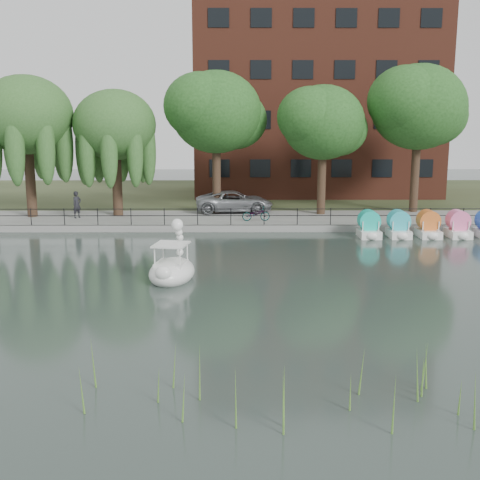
{
  "coord_description": "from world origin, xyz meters",
  "views": [
    {
      "loc": [
        0.36,
        -22.41,
        6.57
      ],
      "look_at": [
        0.5,
        4.0,
        1.3
      ],
      "focal_mm": 45.0,
      "sensor_mm": 36.0,
      "label": 1
    }
  ],
  "objects_px": {
    "swan_boat": "(172,267)",
    "pedestrian": "(77,203)",
    "minivan": "(234,200)",
    "bicycle": "(256,213)"
  },
  "relations": [
    {
      "from": "pedestrian",
      "to": "swan_boat",
      "type": "distance_m",
      "value": 15.75
    },
    {
      "from": "minivan",
      "to": "swan_boat",
      "type": "bearing_deg",
      "value": 167.27
    },
    {
      "from": "minivan",
      "to": "pedestrian",
      "type": "xyz_separation_m",
      "value": [
        -10.1,
        -2.44,
        0.15
      ]
    },
    {
      "from": "bicycle",
      "to": "pedestrian",
      "type": "height_order",
      "value": "pedestrian"
    },
    {
      "from": "minivan",
      "to": "swan_boat",
      "type": "relative_size",
      "value": 1.91
    },
    {
      "from": "bicycle",
      "to": "swan_boat",
      "type": "relative_size",
      "value": 0.55
    },
    {
      "from": "pedestrian",
      "to": "swan_boat",
      "type": "height_order",
      "value": "swan_boat"
    },
    {
      "from": "bicycle",
      "to": "swan_boat",
      "type": "distance_m",
      "value": 13.17
    },
    {
      "from": "swan_boat",
      "to": "pedestrian",
      "type": "bearing_deg",
      "value": 128.7
    },
    {
      "from": "pedestrian",
      "to": "swan_boat",
      "type": "relative_size",
      "value": 0.63
    }
  ]
}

